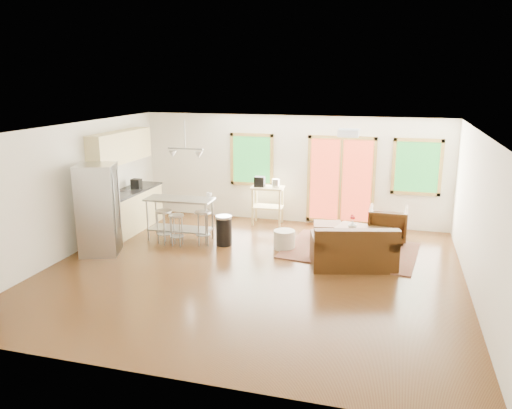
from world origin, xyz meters
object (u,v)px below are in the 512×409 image
(loveseat, at_px, (353,250))
(armchair, at_px, (388,222))
(kitchen_cart, at_px, (267,192))
(ottoman, at_px, (327,232))
(refrigerator, at_px, (99,210))
(island, at_px, (180,211))
(coffee_table, at_px, (363,230))
(rug, at_px, (350,250))

(loveseat, relative_size, armchair, 2.07)
(loveseat, distance_m, armchair, 1.89)
(kitchen_cart, bearing_deg, ottoman, -28.58)
(refrigerator, height_order, island, refrigerator)
(loveseat, bearing_deg, armchair, 57.15)
(coffee_table, distance_m, refrigerator, 5.41)
(coffee_table, xyz_separation_m, refrigerator, (-5.07, -1.80, 0.55))
(ottoman, bearing_deg, rug, -45.01)
(loveseat, distance_m, refrigerator, 5.05)
(loveseat, xyz_separation_m, coffee_table, (0.09, 1.20, 0.04))
(kitchen_cart, bearing_deg, loveseat, -45.41)
(loveseat, bearing_deg, island, 155.55)
(refrigerator, bearing_deg, island, 27.14)
(armchair, height_order, ottoman, armchair)
(coffee_table, relative_size, armchair, 1.43)
(coffee_table, xyz_separation_m, ottoman, (-0.77, 0.24, -0.17))
(refrigerator, xyz_separation_m, kitchen_cart, (2.70, 2.91, -0.11))
(rug, distance_m, refrigerator, 5.16)
(refrigerator, relative_size, kitchen_cart, 1.56)
(refrigerator, distance_m, island, 1.74)
(coffee_table, relative_size, kitchen_cart, 1.01)
(coffee_table, bearing_deg, island, -171.83)
(coffee_table, height_order, kitchen_cart, kitchen_cart)
(island, relative_size, kitchen_cart, 1.28)
(island, xyz_separation_m, kitchen_cart, (1.52, 1.67, 0.16))
(ottoman, xyz_separation_m, refrigerator, (-4.30, -2.04, 0.72))
(loveseat, relative_size, island, 1.15)
(armchair, height_order, kitchen_cart, kitchen_cart)
(loveseat, xyz_separation_m, kitchen_cart, (-2.28, 2.31, 0.48))
(ottoman, xyz_separation_m, kitchen_cart, (-1.60, 0.87, 0.60))
(armchair, distance_m, kitchen_cart, 2.93)
(armchair, distance_m, refrigerator, 6.08)
(loveseat, bearing_deg, refrigerator, 172.04)
(ottoman, height_order, kitchen_cart, kitchen_cart)
(rug, relative_size, armchair, 3.16)
(coffee_table, bearing_deg, loveseat, -94.43)
(coffee_table, distance_m, armchair, 0.77)
(loveseat, height_order, ottoman, loveseat)
(island, bearing_deg, coffee_table, 8.17)
(coffee_table, distance_m, ottoman, 0.83)
(ottoman, bearing_deg, armchair, 15.58)
(loveseat, relative_size, coffee_table, 1.45)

